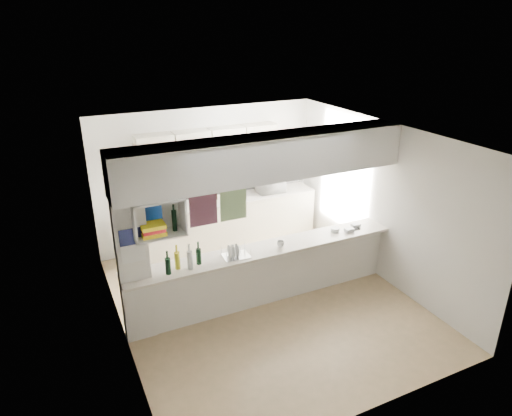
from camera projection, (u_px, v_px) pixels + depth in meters
floor at (265, 301)px, 7.04m from camera, size 4.80×4.80×0.00m
ceiling at (266, 136)px, 6.05m from camera, size 4.80×4.80×0.00m
wall_back at (208, 177)px, 8.55m from camera, size 4.20×0.00×4.20m
wall_left at (116, 255)px, 5.71m from camera, size 0.00×4.80×4.80m
wall_right at (381, 201)px, 7.39m from camera, size 0.00×4.80×4.80m
servery_partition at (254, 203)px, 6.34m from camera, size 4.20×0.50×2.60m
cubby_shelf at (156, 219)px, 5.71m from camera, size 0.65×0.35×0.50m
kitchen_run at (222, 204)px, 8.57m from camera, size 3.60×0.63×2.24m
microwave at (270, 185)px, 8.83m from camera, size 0.54×0.38×0.29m
bowl at (271, 177)px, 8.76m from camera, size 0.23×0.23×0.06m
dish_rack at (236, 252)px, 6.43m from camera, size 0.39×0.30×0.20m
cup at (280, 244)px, 6.70m from camera, size 0.12×0.12×0.09m
wine_bottles at (184, 260)px, 6.09m from camera, size 0.52×0.15×0.37m
plastic_tubs at (345, 229)px, 7.25m from camera, size 0.54×0.22×0.07m
utensil_jar at (201, 199)px, 8.37m from camera, size 0.09×0.09×0.12m
knife_block at (214, 194)px, 8.48m from camera, size 0.10×0.08×0.20m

